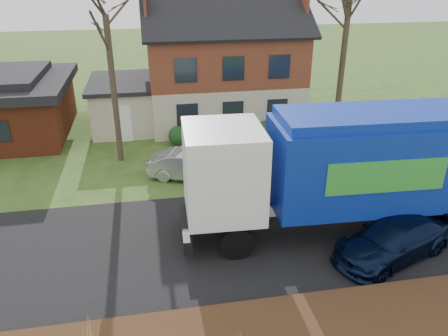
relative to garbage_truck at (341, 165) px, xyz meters
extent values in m
plane|color=#2E4A18|center=(-3.84, 0.01, -2.66)|extent=(120.00, 120.00, 0.00)
cube|color=black|center=(-3.84, 0.01, -2.65)|extent=(80.00, 7.00, 0.02)
cube|color=beige|center=(-1.84, 14.01, -1.31)|extent=(9.00, 7.50, 2.70)
cube|color=#572918|center=(-1.84, 14.01, 1.44)|extent=(9.00, 7.50, 2.80)
cube|color=beige|center=(-8.04, 13.51, -1.36)|extent=(3.50, 5.50, 2.60)
cube|color=black|center=(-8.04, 13.51, 0.06)|extent=(3.90, 5.90, 0.24)
cylinder|color=black|center=(-3.98, -1.04, -2.07)|extent=(1.20, 0.45, 1.19)
cylinder|color=black|center=(-3.89, 1.35, -2.07)|extent=(1.20, 0.45, 1.19)
cylinder|color=black|center=(2.52, -1.30, -2.07)|extent=(1.20, 0.45, 1.19)
cylinder|color=black|center=(2.61, 1.10, -2.07)|extent=(1.20, 0.45, 1.19)
cylinder|color=black|center=(4.09, 1.04, -2.07)|extent=(1.20, 0.45, 1.19)
cube|color=black|center=(0.06, 0.00, -1.69)|extent=(9.85, 1.75, 0.40)
cube|color=white|center=(-4.22, 0.17, 0.07)|extent=(2.73, 2.95, 3.08)
cube|color=black|center=(-5.47, 0.22, 0.25)|extent=(0.19, 2.51, 1.03)
cube|color=black|center=(-5.59, 0.22, -2.04)|extent=(0.40, 2.86, 0.51)
cube|color=#0C2896|center=(1.14, -0.04, 0.07)|extent=(7.29, 3.13, 3.08)
cube|color=#0C2896|center=(1.14, -0.04, 1.79)|extent=(6.94, 2.78, 0.34)
cube|color=green|center=(0.91, -1.49, 0.19)|extent=(4.10, 0.21, 1.14)
cube|color=green|center=(1.02, 1.41, 0.19)|extent=(4.10, 0.21, 1.14)
imported|color=#9A9CA2|center=(-4.74, 5.28, -1.99)|extent=(4.32, 2.75, 1.34)
imported|color=black|center=(1.29, -1.92, -1.99)|extent=(4.97, 3.38, 1.34)
cylinder|color=#3B3023|center=(-8.14, 8.08, 0.90)|extent=(0.30, 0.30, 7.12)
cylinder|color=#3A3223|center=(4.96, 11.26, 1.16)|extent=(0.35, 0.35, 7.64)
cylinder|color=#3E3125|center=(-0.37, 21.21, 1.50)|extent=(0.32, 0.32, 8.33)
cone|color=tan|center=(-8.36, -4.56, -1.86)|extent=(0.05, 0.05, 1.01)
cone|color=tan|center=(-8.53, -4.56, -1.86)|extent=(0.05, 0.05, 1.01)
cone|color=tan|center=(-8.19, -4.56, -1.86)|extent=(0.05, 0.05, 1.01)
cone|color=tan|center=(-8.36, -4.42, -1.86)|extent=(0.05, 0.05, 1.01)
camera|label=1|loc=(-6.60, -13.08, 6.45)|focal=35.00mm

